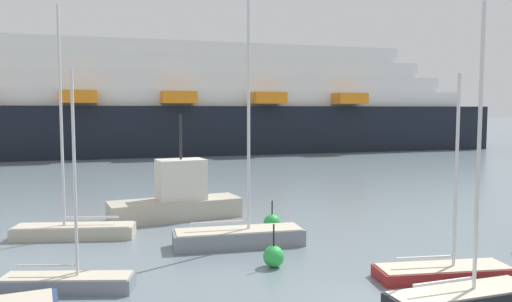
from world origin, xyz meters
The scene contains 9 objects.
sailboat_0 centered at (2.89, 2.43, 0.31)m, with size 4.57×1.66×6.74m.
sailboat_3 centered at (-9.05, 3.95, 0.35)m, with size 4.13×1.77×6.72m.
sailboat_4 centered at (-2.94, 7.87, 0.49)m, with size 5.32×1.56×10.48m.
sailboat_6 centered at (-9.68, 10.69, 0.48)m, with size 5.23×1.96×9.98m.
sailboat_7 centered at (2.10, 0.23, 0.38)m, with size 4.69×1.77×8.53m.
fishing_boat_1 centered at (-5.02, 13.74, 1.05)m, with size 6.91×3.32×5.36m.
channel_buoy_0 centered at (-0.97, 10.02, 0.39)m, with size 0.78×0.78×1.41m.
channel_buoy_1 centered at (-2.26, 4.85, 0.38)m, with size 0.76×0.76×1.54m.
cruise_ship centered at (-14.13, 54.19, 6.20)m, with size 110.03×23.21×19.33m.
Camera 1 is at (-6.74, -12.04, 5.56)m, focal length 35.39 mm.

